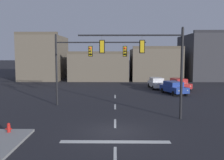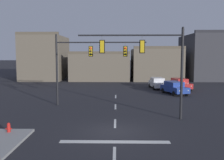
{
  "view_description": "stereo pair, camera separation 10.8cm",
  "coord_description": "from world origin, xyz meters",
  "px_view_note": "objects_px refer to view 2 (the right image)",
  "views": [
    {
      "loc": [
        -0.01,
        -16.41,
        5.05
      ],
      "look_at": [
        -0.23,
        2.36,
        3.16
      ],
      "focal_mm": 41.19,
      "sensor_mm": 36.0,
      "label": 1
    },
    {
      "loc": [
        0.1,
        -16.41,
        5.05
      ],
      "look_at": [
        -0.23,
        2.36,
        3.16
      ],
      "focal_mm": 41.19,
      "sensor_mm": 36.0,
      "label": 2
    }
  ],
  "objects_px": {
    "signal_mast_far_side": "(83,58)",
    "car_lot_middle": "(174,87)",
    "car_lot_farside": "(157,83)",
    "car_lot_nearside": "(180,84)",
    "fire_hydrant": "(9,129)",
    "signal_mast_near_side": "(152,57)"
  },
  "relations": [
    {
      "from": "signal_mast_near_side",
      "to": "signal_mast_far_side",
      "type": "height_order",
      "value": "signal_mast_near_side"
    },
    {
      "from": "car_lot_farside",
      "to": "fire_hydrant",
      "type": "relative_size",
      "value": 6.08
    },
    {
      "from": "car_lot_nearside",
      "to": "car_lot_farside",
      "type": "height_order",
      "value": "same"
    },
    {
      "from": "car_lot_farside",
      "to": "car_lot_middle",
      "type": "bearing_deg",
      "value": -76.22
    },
    {
      "from": "car_lot_middle",
      "to": "signal_mast_far_side",
      "type": "bearing_deg",
      "value": -145.63
    },
    {
      "from": "signal_mast_far_side",
      "to": "car_lot_middle",
      "type": "xyz_separation_m",
      "value": [
        10.62,
        7.26,
        -3.82
      ]
    },
    {
      "from": "car_lot_farside",
      "to": "fire_hydrant",
      "type": "bearing_deg",
      "value": -120.36
    },
    {
      "from": "signal_mast_far_side",
      "to": "signal_mast_near_side",
      "type": "bearing_deg",
      "value": -41.5
    },
    {
      "from": "car_lot_nearside",
      "to": "car_lot_middle",
      "type": "height_order",
      "value": "same"
    },
    {
      "from": "signal_mast_far_side",
      "to": "car_lot_farside",
      "type": "bearing_deg",
      "value": 53.42
    },
    {
      "from": "signal_mast_near_side",
      "to": "signal_mast_far_side",
      "type": "distance_m",
      "value": 8.02
    },
    {
      "from": "signal_mast_far_side",
      "to": "car_lot_nearside",
      "type": "height_order",
      "value": "signal_mast_far_side"
    },
    {
      "from": "signal_mast_far_side",
      "to": "fire_hydrant",
      "type": "xyz_separation_m",
      "value": [
        -3.53,
        -9.37,
        -4.35
      ]
    },
    {
      "from": "signal_mast_far_side",
      "to": "car_lot_nearside",
      "type": "distance_m",
      "value": 17.28
    },
    {
      "from": "signal_mast_near_side",
      "to": "signal_mast_far_side",
      "type": "bearing_deg",
      "value": 138.5
    },
    {
      "from": "signal_mast_far_side",
      "to": "car_lot_nearside",
      "type": "relative_size",
      "value": 1.89
    },
    {
      "from": "signal_mast_near_side",
      "to": "signal_mast_far_side",
      "type": "xyz_separation_m",
      "value": [
        -6.0,
        5.31,
        -0.15
      ]
    },
    {
      "from": "signal_mast_far_side",
      "to": "car_lot_farside",
      "type": "xyz_separation_m",
      "value": [
        9.32,
        12.56,
        -3.82
      ]
    },
    {
      "from": "fire_hydrant",
      "to": "car_lot_farside",
      "type": "bearing_deg",
      "value": 59.64
    },
    {
      "from": "car_lot_nearside",
      "to": "car_lot_middle",
      "type": "xyz_separation_m",
      "value": [
        -1.71,
        -4.22,
        0.0
      ]
    },
    {
      "from": "signal_mast_far_side",
      "to": "car_lot_middle",
      "type": "height_order",
      "value": "signal_mast_far_side"
    },
    {
      "from": "car_lot_nearside",
      "to": "fire_hydrant",
      "type": "height_order",
      "value": "car_lot_nearside"
    }
  ]
}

